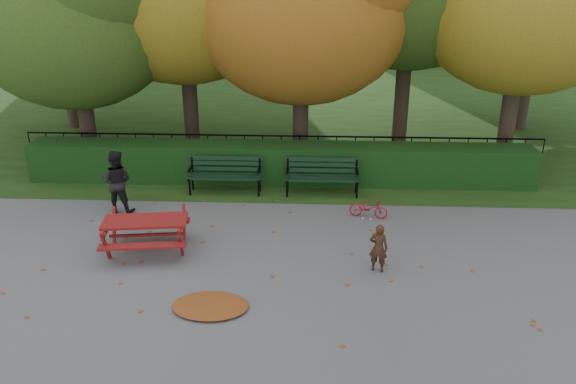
{
  "coord_description": "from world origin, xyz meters",
  "views": [
    {
      "loc": [
        0.86,
        -9.26,
        5.31
      ],
      "look_at": [
        0.37,
        1.29,
        1.0
      ],
      "focal_mm": 35.0,
      "sensor_mm": 36.0,
      "label": 1
    }
  ],
  "objects_px": {
    "adult": "(117,182)",
    "bicycle": "(368,208)",
    "bench_left": "(225,172)",
    "picnic_table": "(146,227)",
    "bench_right": "(322,174)",
    "child": "(378,248)"
  },
  "relations": [
    {
      "from": "adult",
      "to": "bicycle",
      "type": "distance_m",
      "value": 5.72
    },
    {
      "from": "bench_left",
      "to": "adult",
      "type": "xyz_separation_m",
      "value": [
        -2.27,
        -1.31,
        0.21
      ]
    },
    {
      "from": "bicycle",
      "to": "bench_right",
      "type": "bearing_deg",
      "value": 49.75
    },
    {
      "from": "picnic_table",
      "to": "bicycle",
      "type": "height_order",
      "value": "picnic_table"
    },
    {
      "from": "adult",
      "to": "bicycle",
      "type": "bearing_deg",
      "value": -178.16
    },
    {
      "from": "bench_left",
      "to": "picnic_table",
      "type": "relative_size",
      "value": 1.01
    },
    {
      "from": "bench_right",
      "to": "child",
      "type": "height_order",
      "value": "child"
    },
    {
      "from": "bicycle",
      "to": "picnic_table",
      "type": "bearing_deg",
      "value": 124.96
    },
    {
      "from": "bench_left",
      "to": "bicycle",
      "type": "height_order",
      "value": "bench_left"
    },
    {
      "from": "bench_right",
      "to": "child",
      "type": "relative_size",
      "value": 1.91
    },
    {
      "from": "bench_right",
      "to": "adult",
      "type": "relative_size",
      "value": 1.23
    },
    {
      "from": "bench_left",
      "to": "picnic_table",
      "type": "distance_m",
      "value": 3.39
    },
    {
      "from": "picnic_table",
      "to": "bicycle",
      "type": "xyz_separation_m",
      "value": [
        4.52,
        1.83,
        -0.31
      ]
    },
    {
      "from": "bench_left",
      "to": "child",
      "type": "bearing_deg",
      "value": -47.82
    },
    {
      "from": "picnic_table",
      "to": "child",
      "type": "relative_size",
      "value": 1.88
    },
    {
      "from": "bench_left",
      "to": "child",
      "type": "xyz_separation_m",
      "value": [
        3.4,
        -3.75,
        -0.05
      ]
    },
    {
      "from": "bench_left",
      "to": "bicycle",
      "type": "relative_size",
      "value": 2.09
    },
    {
      "from": "picnic_table",
      "to": "adult",
      "type": "relative_size",
      "value": 1.21
    },
    {
      "from": "bench_left",
      "to": "bench_right",
      "type": "bearing_deg",
      "value": 0.0
    },
    {
      "from": "bench_right",
      "to": "bicycle",
      "type": "height_order",
      "value": "bench_right"
    },
    {
      "from": "bench_right",
      "to": "bicycle",
      "type": "relative_size",
      "value": 2.09
    },
    {
      "from": "picnic_table",
      "to": "bicycle",
      "type": "bearing_deg",
      "value": 14.37
    }
  ]
}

